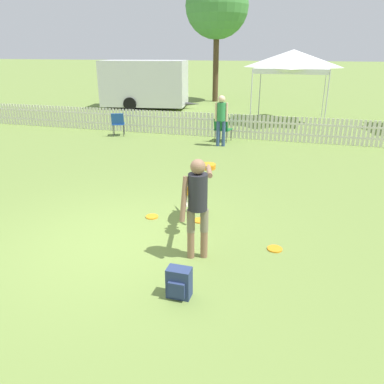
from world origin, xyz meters
TOP-DOWN VIEW (x-y plane):
  - ground_plane at (0.00, 0.00)m, footprint 240.00×240.00m
  - handler_person at (1.43, 0.01)m, footprint 0.42×1.03m
  - leaping_dog at (0.94, 1.20)m, footprint 0.58×1.15m
  - frisbee_near_handler at (2.55, 0.52)m, footprint 0.23×0.23m
  - frisbee_near_dog at (1.13, 1.20)m, footprint 0.23×0.23m
  - frisbee_midfield at (0.23, 1.11)m, footprint 0.23×0.23m
  - backpack_on_grass at (1.48, -1.04)m, footprint 0.30×0.23m
  - picket_fence at (-0.00, 8.29)m, footprint 22.79×0.04m
  - folding_chair_blue_left at (0.16, 7.63)m, footprint 0.59×0.60m
  - folding_chair_center at (-3.66, 7.44)m, footprint 0.58×0.59m
  - canopy_tent_main at (2.13, 12.12)m, footprint 2.94×2.94m
  - spectator_standing at (0.25, 6.99)m, footprint 0.41×0.27m
  - equipment_trailer at (-5.59, 14.49)m, footprint 5.33×2.96m
  - tree_left_grove at (-2.59, 18.32)m, footprint 3.63×3.63m

SIDE VIEW (x-z plane):
  - ground_plane at x=0.00m, z-range 0.00..0.00m
  - frisbee_near_handler at x=2.55m, z-range 0.00..0.02m
  - frisbee_near_dog at x=1.13m, z-range 0.00..0.02m
  - frisbee_midfield at x=0.23m, z-range 0.00..0.02m
  - backpack_on_grass at x=1.48m, z-range 0.00..0.40m
  - picket_fence at x=0.00m, z-range 0.00..0.86m
  - folding_chair_blue_left at x=0.16m, z-range 0.08..0.87m
  - folding_chair_center at x=-3.66m, z-range 0.08..0.93m
  - leaping_dog at x=0.94m, z-range 0.11..0.97m
  - handler_person at x=1.43m, z-range 0.19..1.73m
  - spectator_standing at x=0.25m, z-range 0.17..1.80m
  - equipment_trailer at x=-5.59m, z-range 0.07..2.54m
  - canopy_tent_main at x=2.13m, z-range 1.04..4.03m
  - tree_left_grove at x=-2.59m, z-range 1.74..8.91m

